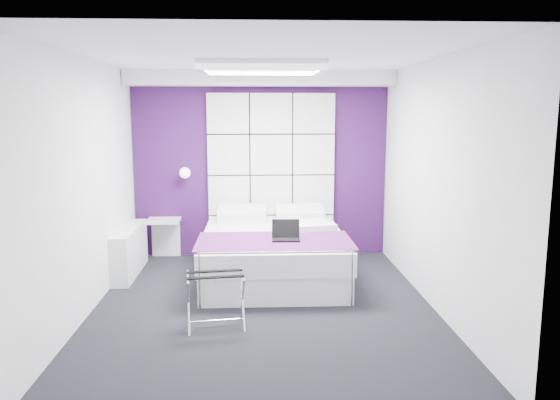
# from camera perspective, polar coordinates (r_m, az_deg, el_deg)

# --- Properties ---
(floor) EXTENTS (4.40, 4.40, 0.00)m
(floor) POSITION_cam_1_polar(r_m,az_deg,el_deg) (5.92, -1.72, -11.17)
(floor) COLOR black
(floor) RESTS_ON ground
(ceiling) EXTENTS (4.40, 4.40, 0.00)m
(ceiling) POSITION_cam_1_polar(r_m,az_deg,el_deg) (5.57, -1.85, 14.77)
(ceiling) COLOR white
(ceiling) RESTS_ON wall_back
(wall_back) EXTENTS (3.60, 0.00, 3.60)m
(wall_back) POSITION_cam_1_polar(r_m,az_deg,el_deg) (7.78, -2.04, 3.64)
(wall_back) COLOR silver
(wall_back) RESTS_ON floor
(wall_left) EXTENTS (0.00, 4.40, 4.40)m
(wall_left) POSITION_cam_1_polar(r_m,az_deg,el_deg) (5.85, -19.70, 1.20)
(wall_left) COLOR silver
(wall_left) RESTS_ON floor
(wall_right) EXTENTS (0.00, 4.40, 4.40)m
(wall_right) POSITION_cam_1_polar(r_m,az_deg,el_deg) (5.90, 15.97, 1.46)
(wall_right) COLOR silver
(wall_right) RESTS_ON floor
(accent_wall) EXTENTS (3.58, 0.02, 2.58)m
(accent_wall) POSITION_cam_1_polar(r_m,az_deg,el_deg) (7.77, -2.04, 3.63)
(accent_wall) COLOR #340F42
(accent_wall) RESTS_ON wall_back
(soffit) EXTENTS (3.58, 0.50, 0.20)m
(soffit) POSITION_cam_1_polar(r_m,az_deg,el_deg) (7.50, -2.08, 12.60)
(soffit) COLOR white
(soffit) RESTS_ON wall_back
(headboard) EXTENTS (1.80, 0.08, 2.30)m
(headboard) POSITION_cam_1_polar(r_m,az_deg,el_deg) (7.74, -0.92, 2.64)
(headboard) COLOR silver
(headboard) RESTS_ON wall_back
(skylight) EXTENTS (1.36, 0.86, 0.12)m
(skylight) POSITION_cam_1_polar(r_m,az_deg,el_deg) (6.16, -1.94, 13.78)
(skylight) COLOR white
(skylight) RESTS_ON ceiling
(wall_lamp) EXTENTS (0.15, 0.15, 0.15)m
(wall_lamp) POSITION_cam_1_polar(r_m,az_deg,el_deg) (7.71, -9.87, 2.85)
(wall_lamp) COLOR white
(wall_lamp) RESTS_ON wall_back
(radiator) EXTENTS (0.22, 1.20, 0.60)m
(radiator) POSITION_cam_1_polar(r_m,az_deg,el_deg) (7.25, -15.45, -5.16)
(radiator) COLOR white
(radiator) RESTS_ON floor
(bed) EXTENTS (1.77, 2.14, 0.75)m
(bed) POSITION_cam_1_polar(r_m,az_deg,el_deg) (6.85, -0.75, -5.51)
(bed) COLOR white
(bed) RESTS_ON floor
(nightstand) EXTENTS (0.45, 0.35, 0.05)m
(nightstand) POSITION_cam_1_polar(r_m,az_deg,el_deg) (7.82, -12.05, -2.11)
(nightstand) COLOR white
(nightstand) RESTS_ON wall_back
(luggage_rack) EXTENTS (0.54, 0.40, 0.53)m
(luggage_rack) POSITION_cam_1_polar(r_m,az_deg,el_deg) (5.39, -6.73, -10.34)
(luggage_rack) COLOR silver
(luggage_rack) RESTS_ON floor
(laptop) EXTENTS (0.32, 0.23, 0.23)m
(laptop) POSITION_cam_1_polar(r_m,az_deg,el_deg) (6.29, 0.59, -3.64)
(laptop) COLOR black
(laptop) RESTS_ON bed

